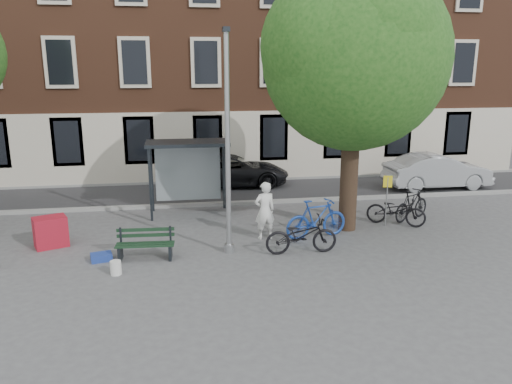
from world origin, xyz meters
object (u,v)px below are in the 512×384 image
at_px(bench, 145,246).
at_px(red_stand, 51,232).
at_px(notice_sign, 387,191).
at_px(bike_a, 301,235).
at_px(bike_d, 412,205).
at_px(car_dark, 233,170).
at_px(car_silver, 437,171).
at_px(lamppost, 228,156).
at_px(painter, 265,211).
at_px(bike_c, 396,210).
at_px(bike_b, 316,219).
at_px(bus_shelter, 199,160).

relative_size(bench, red_stand, 1.78).
bearing_deg(notice_sign, red_stand, -168.49).
height_order(bike_a, bike_d, bike_d).
distance_m(car_dark, car_silver, 8.88).
bearing_deg(red_stand, car_dark, 48.47).
bearing_deg(lamppost, bike_a, -11.01).
distance_m(painter, bike_d, 5.42).
height_order(lamppost, bike_a, lamppost).
xyz_separation_m(bike_a, car_silver, (7.71, 6.72, 0.21)).
distance_m(lamppost, bench, 3.34).
bearing_deg(lamppost, bike_c, 16.10).
bearing_deg(bench, red_stand, 156.84).
xyz_separation_m(bike_a, bike_c, (3.74, 2.05, -0.03)).
height_order(painter, bench, painter).
xyz_separation_m(car_silver, red_stand, (-14.80, -5.05, -0.29)).
xyz_separation_m(bench, bike_a, (4.31, -0.27, 0.16)).
bearing_deg(bike_b, bench, 87.06).
bearing_deg(red_stand, car_silver, 18.85).
xyz_separation_m(painter, notice_sign, (4.17, 0.64, 0.30)).
bearing_deg(bench, car_silver, 31.58).
height_order(bike_b, bike_d, bike_b).
relative_size(bike_b, notice_sign, 1.21).
bearing_deg(lamppost, bike_d, 17.89).
height_order(painter, red_stand, painter).
xyz_separation_m(bench, bike_b, (5.09, 0.93, 0.24)).
height_order(bench, bike_b, bike_b).
bearing_deg(painter, bike_a, 108.91).
distance_m(bike_a, bike_d, 5.14).
height_order(lamppost, car_dark, lamppost).
relative_size(painter, red_stand, 1.98).
height_order(red_stand, notice_sign, notice_sign).
distance_m(bench, notice_sign, 7.92).
xyz_separation_m(bench, notice_sign, (7.68, 1.75, 0.82)).
height_order(bench, bike_a, bike_a).
bearing_deg(car_silver, bike_a, 130.04).
bearing_deg(painter, car_dark, -99.66).
height_order(bike_d, red_stand, bike_d).
xyz_separation_m(painter, car_silver, (8.51, 5.33, -0.15)).
bearing_deg(bike_d, bike_c, 89.97).
height_order(bike_c, notice_sign, notice_sign).
height_order(bench, car_silver, car_silver).
distance_m(lamppost, red_stand, 5.75).
height_order(bike_d, car_silver, car_silver).
bearing_deg(bike_a, notice_sign, -58.77).
bearing_deg(bike_b, notice_sign, -85.68).
bearing_deg(bus_shelter, red_stand, -147.75).
relative_size(bike_a, bike_d, 1.13).
bearing_deg(bike_d, notice_sign, 82.07).
height_order(painter, bike_d, painter).
distance_m(bike_a, bike_c, 4.26).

